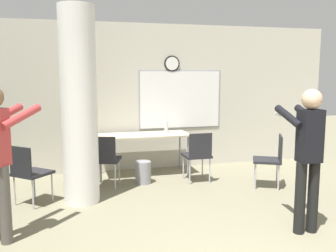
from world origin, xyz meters
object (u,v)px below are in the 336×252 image
object	(u,v)px
chair_mid_room	(272,157)
chair_near_pillar	(29,170)
bottle_on_table	(166,127)
folding_table	(143,137)
chair_table_right	(198,153)
chair_table_left	(105,157)
person_playing_side	(308,149)

from	to	relation	value
chair_mid_room	chair_near_pillar	bearing A→B (deg)	178.10
bottle_on_table	chair_near_pillar	distance (m)	2.66
chair_mid_room	chair_near_pillar	size ratio (longest dim) A/B	1.00
folding_table	chair_table_right	bearing A→B (deg)	-39.58
chair_table_left	chair_near_pillar	xyz separation A→B (m)	(-1.12, -0.56, 0.00)
chair_table_right	chair_table_left	xyz separation A→B (m)	(-1.57, 0.08, 0.00)
bottle_on_table	chair_mid_room	size ratio (longest dim) A/B	0.33
chair_table_right	person_playing_side	world-z (taller)	person_playing_side
chair_table_left	folding_table	bearing A→B (deg)	39.31
chair_table_right	bottle_on_table	bearing A→B (deg)	115.70
folding_table	chair_mid_room	xyz separation A→B (m)	(1.89, -1.29, -0.20)
folding_table	bottle_on_table	world-z (taller)	bottle_on_table
chair_mid_room	person_playing_side	world-z (taller)	person_playing_side
chair_mid_room	person_playing_side	size ratio (longest dim) A/B	0.51
chair_mid_room	person_playing_side	bearing A→B (deg)	-107.55
bottle_on_table	person_playing_side	world-z (taller)	person_playing_side
chair_near_pillar	person_playing_side	size ratio (longest dim) A/B	0.51
bottle_on_table	folding_table	bearing A→B (deg)	-171.79
chair_mid_room	chair_table_left	world-z (taller)	same
chair_table_right	person_playing_side	distance (m)	2.38
bottle_on_table	chair_table_right	world-z (taller)	bottle_on_table
person_playing_side	folding_table	bearing A→B (deg)	114.84
folding_table	chair_table_left	world-z (taller)	chair_table_left
folding_table	chair_table_right	distance (m)	1.09
chair_mid_room	chair_near_pillar	xyz separation A→B (m)	(-3.76, 0.12, 0.00)
chair_table_left	person_playing_side	distance (m)	3.19
bottle_on_table	person_playing_side	size ratio (longest dim) A/B	0.17
person_playing_side	chair_table_left	bearing A→B (deg)	131.94
bottle_on_table	chair_table_left	bearing A→B (deg)	-150.84
folding_table	bottle_on_table	size ratio (longest dim) A/B	5.96
chair_near_pillar	person_playing_side	xyz separation A→B (m)	(3.23, -1.79, 0.49)
chair_mid_room	chair_near_pillar	distance (m)	3.76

